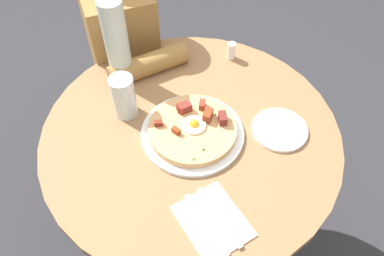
% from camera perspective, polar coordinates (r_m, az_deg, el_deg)
% --- Properties ---
extents(ground_plane, '(6.00, 6.00, 0.00)m').
position_cam_1_polar(ground_plane, '(1.73, -0.13, -15.95)').
color(ground_plane, '#2D2D33').
extents(dining_table, '(0.85, 0.85, 0.75)m').
position_cam_1_polar(dining_table, '(1.23, -0.17, -5.56)').
color(dining_table, olive).
rests_on(dining_table, ground_plane).
extents(person_seated, '(0.52, 0.32, 1.14)m').
position_cam_1_polar(person_seated, '(1.62, -9.77, 7.91)').
color(person_seated, '#2D2D33').
rests_on(person_seated, ground_plane).
extents(pizza_plate, '(0.29, 0.29, 0.01)m').
position_cam_1_polar(pizza_plate, '(1.07, 0.20, -0.73)').
color(pizza_plate, white).
rests_on(pizza_plate, dining_table).
extents(breakfast_pizza, '(0.25, 0.25, 0.05)m').
position_cam_1_polar(breakfast_pizza, '(1.06, 0.25, 0.01)').
color(breakfast_pizza, tan).
rests_on(breakfast_pizza, pizza_plate).
extents(bread_plate, '(0.16, 0.16, 0.01)m').
position_cam_1_polar(bread_plate, '(1.11, 12.94, -0.23)').
color(bread_plate, white).
rests_on(bread_plate, dining_table).
extents(napkin, '(0.19, 0.17, 0.00)m').
position_cam_1_polar(napkin, '(0.94, 3.10, -13.70)').
color(napkin, white).
rests_on(napkin, dining_table).
extents(fork, '(0.18, 0.05, 0.00)m').
position_cam_1_polar(fork, '(0.93, 2.15, -14.11)').
color(fork, silver).
rests_on(fork, napkin).
extents(knife, '(0.18, 0.05, 0.00)m').
position_cam_1_polar(knife, '(0.94, 4.05, -13.05)').
color(knife, silver).
rests_on(knife, napkin).
extents(water_glass, '(0.07, 0.07, 0.13)m').
position_cam_1_polar(water_glass, '(1.10, -10.17, 4.64)').
color(water_glass, silver).
rests_on(water_glass, dining_table).
extents(water_bottle, '(0.07, 0.07, 0.27)m').
position_cam_1_polar(water_bottle, '(1.17, -11.19, 12.48)').
color(water_bottle, silver).
rests_on(water_bottle, dining_table).
extents(salt_shaker, '(0.03, 0.03, 0.06)m').
position_cam_1_polar(salt_shaker, '(1.29, 5.88, 11.38)').
color(salt_shaker, white).
rests_on(salt_shaker, dining_table).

